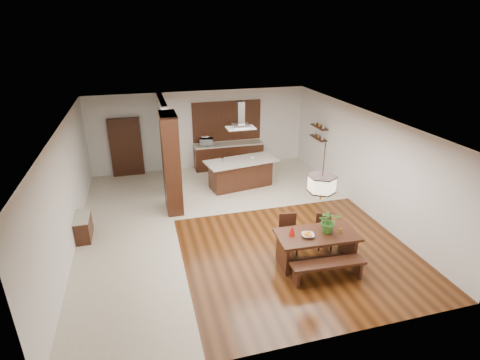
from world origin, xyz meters
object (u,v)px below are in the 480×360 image
object	(u,v)px
hallway_console	(84,227)
range_hood	(241,115)
dining_chair_right	(324,232)
foliage_plant	(329,221)
dining_bench	(328,271)
kitchen_island	(241,173)
dining_chair_left	(289,234)
dining_table	(316,241)
island_cup	(253,158)
microwave	(206,142)
fruit_bowl	(308,235)
pendant_lantern	(323,173)

from	to	relation	value
hallway_console	range_hood	size ratio (longest dim) A/B	0.98
dining_chair_right	foliage_plant	bearing A→B (deg)	-99.19
hallway_console	dining_bench	world-z (taller)	hallway_console
dining_chair_right	kitchen_island	world-z (taller)	kitchen_island
dining_chair_right	range_hood	size ratio (longest dim) A/B	0.95
dining_bench	kitchen_island	world-z (taller)	kitchen_island
dining_chair_left	kitchen_island	bearing A→B (deg)	99.10
dining_chair_left	dining_table	bearing A→B (deg)	-45.58
dining_chair_left	foliage_plant	size ratio (longest dim) A/B	1.74
dining_bench	island_cup	world-z (taller)	island_cup
dining_chair_left	island_cup	bearing A→B (deg)	93.47
hallway_console	dining_chair_left	xyz separation A→B (m)	(4.84, -1.97, 0.16)
dining_chair_right	microwave	bearing A→B (deg)	119.48
kitchen_island	island_cup	world-z (taller)	island_cup
kitchen_island	fruit_bowl	bearing A→B (deg)	-96.64
foliage_plant	pendant_lantern	bearing A→B (deg)	-177.53
island_cup	dining_chair_right	bearing A→B (deg)	-81.47
dining_chair_right	kitchen_island	size ratio (longest dim) A/B	0.35
dining_table	island_cup	xyz separation A→B (m)	(-0.12, 4.58, 0.45)
pendant_lantern	fruit_bowl	distance (m)	1.47
hallway_console	dining_chair_right	size ratio (longest dim) A/B	1.02
island_cup	dining_bench	bearing A→B (deg)	-89.04
pendant_lantern	dining_bench	bearing A→B (deg)	-92.80
hallway_console	dining_chair_right	bearing A→B (deg)	-19.29
dining_chair_left	foliage_plant	world-z (taller)	foliage_plant
hallway_console	kitchen_island	distance (m)	5.20
dining_bench	dining_chair_left	bearing A→B (deg)	107.76
dining_chair_left	microwave	distance (m)	6.06
microwave	fruit_bowl	bearing A→B (deg)	-67.55
hallway_console	foliage_plant	world-z (taller)	foliage_plant
dining_chair_left	foliage_plant	bearing A→B (deg)	-31.15
dining_bench	fruit_bowl	distance (m)	0.86
dining_chair_left	microwave	size ratio (longest dim) A/B	1.95
fruit_bowl	island_cup	world-z (taller)	island_cup
dining_bench	microwave	xyz separation A→B (m)	(-1.27, 7.21, 0.86)
dining_chair_right	microwave	xyz separation A→B (m)	(-1.79, 6.01, 0.66)
dining_chair_right	foliage_plant	distance (m)	0.83
foliage_plant	range_hood	world-z (taller)	range_hood
foliage_plant	fruit_bowl	distance (m)	0.59
hallway_console	range_hood	xyz separation A→B (m)	(4.76, 2.09, 2.15)
dining_table	range_hood	size ratio (longest dim) A/B	2.09
fruit_bowl	microwave	size ratio (longest dim) A/B	0.57
hallway_console	island_cup	world-z (taller)	island_cup
fruit_bowl	range_hood	world-z (taller)	range_hood
dining_bench	pendant_lantern	size ratio (longest dim) A/B	1.24
foliage_plant	microwave	bearing A→B (deg)	103.53
dining_bench	island_cup	bearing A→B (deg)	90.96
dining_chair_left	pendant_lantern	bearing A→B (deg)	-45.58
hallway_console	fruit_bowl	distance (m)	5.67
dining_chair_right	pendant_lantern	xyz separation A→B (m)	(-0.49, -0.54, 1.82)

